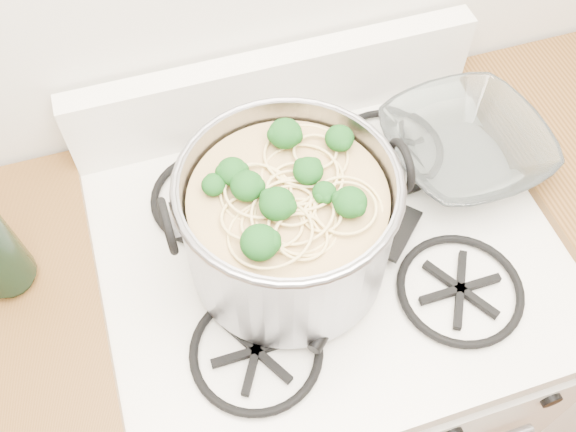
{
  "coord_description": "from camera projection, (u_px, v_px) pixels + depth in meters",
  "views": [
    {
      "loc": [
        -0.24,
        0.75,
        1.83
      ],
      "look_at": [
        -0.08,
        1.25,
        1.05
      ],
      "focal_mm": 40.0,
      "sensor_mm": 36.0,
      "label": 1
    }
  ],
  "objects": [
    {
      "name": "stock_pot",
      "position": [
        288.0,
        224.0,
        0.96
      ],
      "size": [
        0.35,
        0.32,
        0.22
      ],
      "color": "gray",
      "rests_on": "gas_range"
    },
    {
      "name": "gas_range",
      "position": [
        318.0,
        351.0,
        1.47
      ],
      "size": [
        0.76,
        0.66,
        0.92
      ],
      "color": "white",
      "rests_on": "ground"
    },
    {
      "name": "spatula",
      "position": [
        386.0,
        224.0,
        1.07
      ],
      "size": [
        0.42,
        0.42,
        0.02
      ],
      "primitive_type": null,
      "rotation": [
        0.0,
        0.0,
        -0.82
      ],
      "color": "black",
      "rests_on": "gas_range"
    },
    {
      "name": "counter_left",
      "position": [
        94.0,
        414.0,
        1.36
      ],
      "size": [
        0.25,
        0.65,
        0.92
      ],
      "color": "silver",
      "rests_on": "ground"
    },
    {
      "name": "glass_bowl",
      "position": [
        462.0,
        153.0,
        1.15
      ],
      "size": [
        0.12,
        0.12,
        0.03
      ],
      "primitive_type": "imported",
      "rotation": [
        0.0,
        0.0,
        0.09
      ],
      "color": "white",
      "rests_on": "gas_range"
    }
  ]
}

